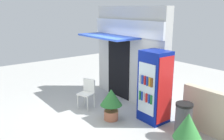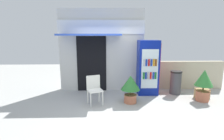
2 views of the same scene
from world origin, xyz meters
The scene contains 7 objects.
ground centered at (0.00, 0.00, 0.00)m, with size 16.00×16.00×0.00m, color #B2B2AD.
storefront_building centered at (-0.27, 1.68, 1.61)m, with size 3.23×1.27×3.13m.
drink_cooler centered at (1.46, 1.13, 0.99)m, with size 0.75×0.68×1.99m.
plastic_chair centered at (-0.45, 0.15, 0.54)m, with size 0.55×0.53×0.91m.
potted_plant_near_shop centered at (0.71, 0.22, 0.56)m, with size 0.62×0.62×0.90m.
potted_plant_curbside centered at (3.14, 0.31, 0.63)m, with size 0.58×0.58×1.06m.
trash_bin centered at (2.51, 1.05, 0.44)m, with size 0.42×0.42×0.87m.
Camera 1 is at (5.69, -3.52, 3.07)m, focal length 38.32 mm.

